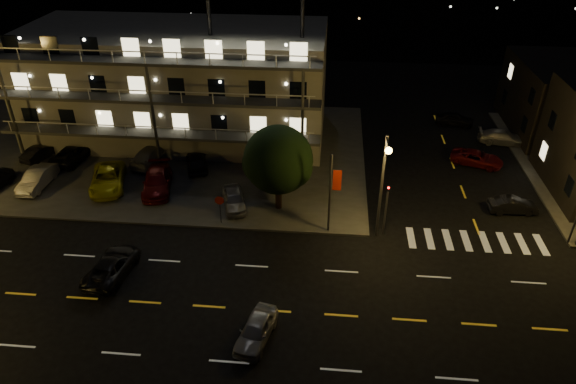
# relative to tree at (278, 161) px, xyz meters

# --- Properties ---
(ground) EXTENTS (140.00, 140.00, 0.00)m
(ground) POSITION_rel_tree_xyz_m (-1.01, -11.10, -4.20)
(ground) COLOR black
(ground) RESTS_ON ground
(curb_nw) EXTENTS (44.00, 24.00, 0.15)m
(curb_nw) POSITION_rel_tree_xyz_m (-15.01, 8.90, -4.13)
(curb_nw) COLOR #343432
(curb_nw) RESTS_ON ground
(motel) EXTENTS (28.00, 13.80, 18.10)m
(motel) POSITION_rel_tree_xyz_m (-10.95, 12.78, 1.14)
(motel) COLOR gray
(motel) RESTS_ON ground
(streetlight_nc) EXTENTS (0.44, 1.92, 8.00)m
(streetlight_nc) POSITION_rel_tree_xyz_m (7.49, -3.17, 0.76)
(streetlight_nc) COLOR #2D2D30
(streetlight_nc) RESTS_ON ground
(signal_nw) EXTENTS (0.20, 0.27, 4.60)m
(signal_nw) POSITION_rel_tree_xyz_m (7.99, -2.61, -1.63)
(signal_nw) COLOR #2D2D30
(signal_nw) RESTS_ON ground
(banner_north) EXTENTS (0.83, 0.16, 6.40)m
(banner_north) POSITION_rel_tree_xyz_m (4.08, -2.70, -0.77)
(banner_north) COLOR #2D2D30
(banner_north) RESTS_ON ground
(stop_sign) EXTENTS (0.91, 0.11, 2.61)m
(stop_sign) POSITION_rel_tree_xyz_m (-4.01, -2.53, -2.49)
(stop_sign) COLOR #2D2D30
(stop_sign) RESTS_ON ground
(tree) EXTENTS (5.42, 5.22, 6.82)m
(tree) POSITION_rel_tree_xyz_m (0.00, 0.00, 0.00)
(tree) COLOR black
(tree) RESTS_ON curb_nw
(lot_car_1) EXTENTS (1.66, 4.53, 1.48)m
(lot_car_1) POSITION_rel_tree_xyz_m (-20.26, 1.28, -3.31)
(lot_car_1) COLOR gray
(lot_car_1) RESTS_ON curb_nw
(lot_car_2) EXTENTS (4.00, 6.02, 1.54)m
(lot_car_2) POSITION_rel_tree_xyz_m (-14.39, 1.74, -3.28)
(lot_car_2) COLOR gold
(lot_car_2) RESTS_ON curb_nw
(lot_car_3) EXTENTS (3.20, 5.65, 1.54)m
(lot_car_3) POSITION_rel_tree_xyz_m (-10.17, 1.73, -3.28)
(lot_car_3) COLOR #600D0F
(lot_car_3) RESTS_ON curb_nw
(lot_car_4) EXTENTS (2.72, 4.27, 1.35)m
(lot_car_4) POSITION_rel_tree_xyz_m (-3.43, -0.23, -3.38)
(lot_car_4) COLOR gray
(lot_car_4) RESTS_ON curb_nw
(lot_car_5) EXTENTS (2.36, 3.98, 1.24)m
(lot_car_5) POSITION_rel_tree_xyz_m (-22.54, 6.16, -3.43)
(lot_car_5) COLOR black
(lot_car_5) RESTS_ON curb_nw
(lot_car_6) EXTENTS (2.99, 5.23, 1.37)m
(lot_car_6) POSITION_rel_tree_xyz_m (-19.38, 6.07, -3.36)
(lot_car_6) COLOR black
(lot_car_6) RESTS_ON curb_nw
(lot_car_7) EXTENTS (3.32, 5.59, 1.52)m
(lot_car_7) POSITION_rel_tree_xyz_m (-12.09, 6.40, -3.29)
(lot_car_7) COLOR gray
(lot_car_7) RESTS_ON curb_nw
(lot_car_8) EXTENTS (3.00, 4.65, 1.47)m
(lot_car_8) POSITION_rel_tree_xyz_m (-7.84, 5.66, -3.31)
(lot_car_8) COLOR black
(lot_car_8) RESTS_ON curb_nw
(lot_car_9) EXTENTS (2.17, 4.03, 1.26)m
(lot_car_9) POSITION_rel_tree_xyz_m (-3.01, 6.40, -3.42)
(lot_car_9) COLOR #600D0F
(lot_car_9) RESTS_ON curb_nw
(side_car_0) EXTENTS (3.77, 1.47, 1.22)m
(side_car_0) POSITION_rel_tree_xyz_m (18.14, 1.20, -3.59)
(side_car_0) COLOR black
(side_car_0) RESTS_ON ground
(side_car_1) EXTENTS (5.00, 3.59, 1.26)m
(side_car_1) POSITION_rel_tree_xyz_m (17.06, 8.88, -3.57)
(side_car_1) COLOR #600D0F
(side_car_1) RESTS_ON ground
(side_car_2) EXTENTS (4.79, 2.38, 1.34)m
(side_car_2) POSITION_rel_tree_xyz_m (20.49, 13.49, -3.53)
(side_car_2) COLOR gray
(side_car_2) RESTS_ON ground
(side_car_3) EXTENTS (4.07, 2.31, 1.30)m
(side_car_3) POSITION_rel_tree_xyz_m (16.67, 17.65, -3.55)
(side_car_3) COLOR black
(side_car_3) RESTS_ON ground
(road_car_east) EXTENTS (2.40, 4.14, 1.33)m
(road_car_east) POSITION_rel_tree_xyz_m (0.22, -13.32, -3.54)
(road_car_east) COLOR gray
(road_car_east) RESTS_ON ground
(road_car_west) EXTENTS (2.73, 5.06, 1.35)m
(road_car_west) POSITION_rel_tree_xyz_m (-9.92, -8.72, -3.53)
(road_car_west) COLOR black
(road_car_west) RESTS_ON ground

